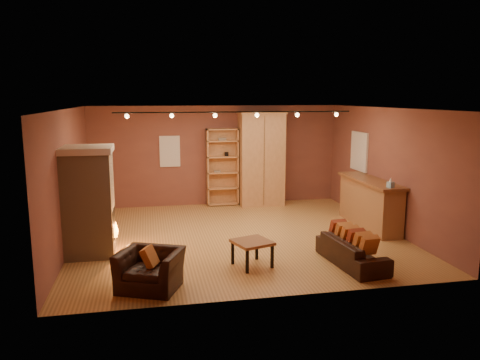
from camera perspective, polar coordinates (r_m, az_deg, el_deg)
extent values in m
plane|color=#A9773C|center=(10.43, -0.24, -6.85)|extent=(7.00, 7.00, 0.00)
plane|color=brown|center=(9.98, -0.25, 8.72)|extent=(7.00, 7.00, 0.00)
cube|color=brown|center=(13.28, -2.93, 3.00)|extent=(7.00, 0.02, 2.80)
cube|color=brown|center=(10.06, -20.22, 0.08)|extent=(0.02, 6.50, 2.80)
cube|color=brown|center=(11.31, 17.45, 1.29)|extent=(0.02, 6.50, 2.80)
cube|color=tan|center=(9.49, -17.93, -2.83)|extent=(0.90, 0.90, 2.00)
cube|color=beige|center=(9.32, -18.29, 3.54)|extent=(0.98, 0.98, 0.12)
cube|color=black|center=(9.54, -15.35, -5.10)|extent=(0.10, 0.65, 0.55)
cone|color=orange|center=(9.57, -14.95, -5.78)|extent=(0.10, 0.10, 0.22)
cube|color=white|center=(13.12, -8.56, 3.47)|extent=(0.56, 0.04, 0.86)
cube|color=tan|center=(13.33, -2.27, 1.67)|extent=(0.89, 0.04, 2.17)
cube|color=tan|center=(13.12, -3.99, 1.51)|extent=(0.04, 0.35, 2.17)
cube|color=tan|center=(13.25, -0.35, 1.63)|extent=(0.04, 0.35, 2.17)
cube|color=gray|center=(13.18, -2.80, 1.04)|extent=(0.18, 0.12, 0.05)
cube|color=black|center=(13.15, -1.66, 3.16)|extent=(0.10, 0.10, 0.12)
cube|color=tan|center=(13.38, -2.13, -2.86)|extent=(0.89, 0.35, 0.04)
cube|color=tan|center=(13.28, -2.15, -0.96)|extent=(0.89, 0.35, 0.04)
cube|color=tan|center=(13.20, -2.16, 0.94)|extent=(0.89, 0.35, 0.03)
cube|color=tan|center=(13.14, -2.17, 2.85)|extent=(0.89, 0.35, 0.04)
cube|color=tan|center=(13.09, -2.19, 4.78)|extent=(0.89, 0.35, 0.04)
cube|color=tan|center=(13.06, -2.19, 6.20)|extent=(0.89, 0.35, 0.04)
cube|color=tan|center=(13.21, 2.60, 2.46)|extent=(1.23, 0.67, 2.57)
cube|color=brown|center=(12.89, 2.96, 2.27)|extent=(0.02, 0.01, 2.47)
cube|color=tan|center=(13.10, 2.65, 8.18)|extent=(1.29, 0.73, 0.06)
cube|color=#A6764C|center=(11.47, 15.52, -2.88)|extent=(0.51, 2.26, 1.08)
cube|color=brown|center=(11.36, 15.65, -0.08)|extent=(0.63, 2.38, 0.06)
cube|color=#90C9E7|center=(10.45, 17.88, -0.58)|extent=(0.14, 0.14, 0.11)
cone|color=white|center=(10.43, 17.91, -0.02)|extent=(0.08, 0.08, 0.10)
cube|color=white|center=(12.49, 14.33, 3.40)|extent=(0.05, 0.90, 1.00)
imported|color=black|center=(8.89, 13.49, -7.99)|extent=(0.65, 1.70, 0.65)
cube|color=#C27031|center=(8.38, 15.46, -7.66)|extent=(0.32, 0.26, 0.36)
cube|color=#C27031|center=(8.55, 14.67, -7.25)|extent=(0.32, 0.26, 0.36)
cube|color=#9C381F|center=(8.73, 13.91, -6.86)|extent=(0.32, 0.26, 0.36)
cube|color=#C27031|center=(8.91, 13.19, -6.48)|extent=(0.32, 0.26, 0.36)
cube|color=#C27031|center=(9.10, 12.49, -6.12)|extent=(0.32, 0.26, 0.36)
cube|color=#9C381F|center=(9.28, 11.83, -5.76)|extent=(0.32, 0.26, 0.36)
imported|color=black|center=(7.73, -10.93, -9.92)|extent=(1.13, 0.95, 0.84)
cube|color=#C27031|center=(7.69, -10.96, -9.18)|extent=(0.33, 0.37, 0.34)
cube|color=brown|center=(8.53, 1.50, -7.59)|extent=(0.80, 0.80, 0.05)
cube|color=black|center=(8.32, 0.11, -9.81)|extent=(0.05, 0.05, 0.42)
cube|color=black|center=(8.43, 3.64, -9.56)|extent=(0.05, 0.05, 0.42)
cube|color=black|center=(8.80, -0.57, -8.67)|extent=(0.05, 0.05, 0.42)
cube|color=black|center=(8.91, 2.77, -8.45)|extent=(0.05, 0.05, 0.42)
cylinder|color=black|center=(10.18, -0.47, 8.29)|extent=(5.20, 0.03, 0.03)
sphere|color=#FFD88C|center=(10.01, -13.63, 7.58)|extent=(0.09, 0.09, 0.09)
sphere|color=#FFD88C|center=(10.01, -8.32, 7.76)|extent=(0.09, 0.09, 0.09)
sphere|color=#FFD88C|center=(10.10, -3.05, 7.87)|extent=(0.09, 0.09, 0.09)
sphere|color=#FFD88C|center=(10.28, 2.08, 7.91)|extent=(0.09, 0.09, 0.09)
sphere|color=#FFD88C|center=(10.53, 7.00, 7.90)|extent=(0.09, 0.09, 0.09)
sphere|color=#FFD88C|center=(10.85, 11.67, 7.83)|extent=(0.09, 0.09, 0.09)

